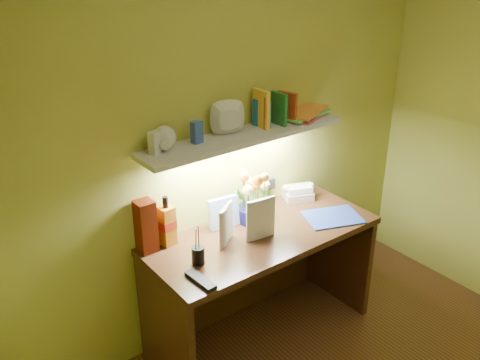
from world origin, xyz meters
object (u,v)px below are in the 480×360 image
telephone (298,191)px  whisky_bottle (167,221)px  flower_bouquet (253,197)px  desk (262,285)px  desk_clock (306,189)px

telephone → whisky_bottle: bearing=-158.4°
flower_bouquet → telephone: (0.42, 0.05, -0.11)m
telephone → desk: bearing=-133.5°
desk_clock → whisky_bottle: size_ratio=0.27×
desk → flower_bouquet: (0.04, 0.15, 0.54)m
whisky_bottle → desk_clock: bearing=-0.5°
flower_bouquet → desk_clock: 0.53m
telephone → whisky_bottle: whisky_bottle is taller
desk → whisky_bottle: 0.76m
flower_bouquet → whisky_bottle: bearing=171.9°
desk → whisky_bottle: size_ratio=4.73×
desk → telephone: 0.66m
flower_bouquet → desk_clock: bearing=7.6°
desk → whisky_bottle: bearing=155.7°
flower_bouquet → desk_clock: size_ratio=4.03×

